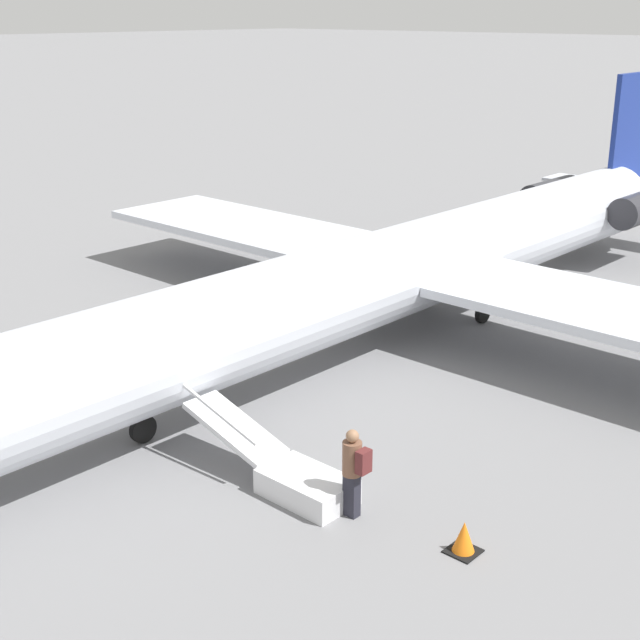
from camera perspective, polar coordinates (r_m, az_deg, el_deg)
ground_plane at (r=25.44m, az=4.88°, el=-1.09°), size 600.00×600.00×0.00m
airplane_main at (r=25.57m, az=6.33°, el=3.60°), size 33.19×25.33×6.60m
boarding_stairs at (r=17.40m, az=-1.85°, el=-9.82°), size 1.11×4.02×1.66m
passenger at (r=16.31m, az=2.16°, el=-9.41°), size 0.36×0.54×1.74m
traffic_cone_near_stairs at (r=15.87m, az=9.19°, el=-13.62°), size 0.54×0.54×0.59m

